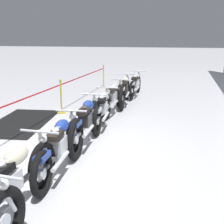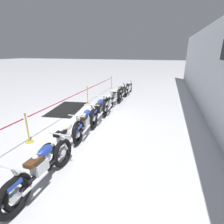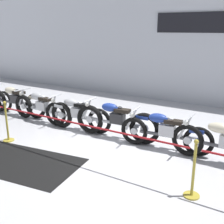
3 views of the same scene
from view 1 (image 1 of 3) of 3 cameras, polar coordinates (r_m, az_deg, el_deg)
name	(u,v)px [view 1 (image 1 of 3)]	position (r m, az deg, el deg)	size (l,w,h in m)	color
ground_plane	(63,143)	(6.34, -9.83, -6.24)	(120.00, 120.00, 0.00)	silver
motorcycle_silver_0	(135,84)	(11.15, 4.77, 5.64)	(2.25, 0.62, 0.93)	black
motorcycle_cream_1	(125,90)	(9.73, 2.58, 4.41)	(2.49, 0.63, 0.98)	black
motorcycle_silver_2	(113,98)	(8.52, 0.16, 2.76)	(2.43, 0.62, 0.96)	black
motorcycle_silver_3	(103,109)	(7.28, -1.89, 0.63)	(2.18, 0.62, 0.93)	black
motorcycle_blue_4	(86,123)	(6.08, -5.25, -2.14)	(2.39, 0.62, 0.98)	black
motorcycle_blue_5	(59,146)	(4.92, -10.63, -6.85)	(2.24, 0.62, 0.93)	black
motorcycle_cream_6	(11,185)	(3.86, -19.91, -13.73)	(2.36, 0.62, 0.95)	black
stanchion_far_left	(48,94)	(7.89, -12.93, 3.62)	(14.29, 0.28, 1.05)	gold
stanchion_mid_left	(61,102)	(8.72, -10.25, 2.07)	(0.28, 0.28, 1.05)	gold
floor_banner	(21,122)	(8.13, -17.95, -1.94)	(2.70, 1.46, 0.01)	black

